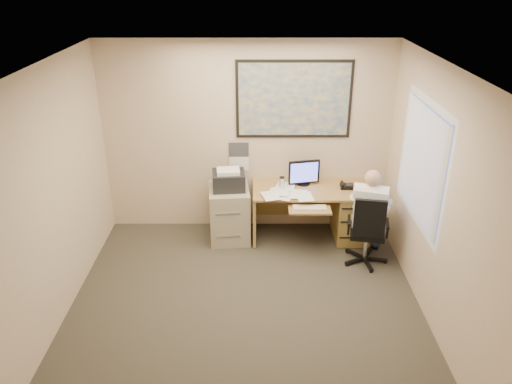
{
  "coord_description": "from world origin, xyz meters",
  "views": [
    {
      "loc": [
        0.11,
        -4.35,
        3.59
      ],
      "look_at": [
        0.12,
        1.3,
        0.97
      ],
      "focal_mm": 35.0,
      "sensor_mm": 36.0,
      "label": 1
    }
  ],
  "objects_px": {
    "person": "(368,217)",
    "office_chair": "(367,244)",
    "desk": "(333,208)",
    "filing_cabinet": "(229,209)"
  },
  "relations": [
    {
      "from": "person",
      "to": "office_chair",
      "type": "bearing_deg",
      "value": -64.44
    },
    {
      "from": "office_chair",
      "to": "person",
      "type": "bearing_deg",
      "value": 107.15
    },
    {
      "from": "desk",
      "to": "filing_cabinet",
      "type": "distance_m",
      "value": 1.46
    },
    {
      "from": "desk",
      "to": "person",
      "type": "xyz_separation_m",
      "value": [
        0.34,
        -0.64,
        0.2
      ]
    },
    {
      "from": "desk",
      "to": "filing_cabinet",
      "type": "relative_size",
      "value": 1.52
    },
    {
      "from": "office_chair",
      "to": "person",
      "type": "xyz_separation_m",
      "value": [
        -0.01,
        0.08,
        0.35
      ]
    },
    {
      "from": "desk",
      "to": "person",
      "type": "distance_m",
      "value": 0.75
    },
    {
      "from": "office_chair",
      "to": "person",
      "type": "distance_m",
      "value": 0.36
    },
    {
      "from": "desk",
      "to": "filing_cabinet",
      "type": "xyz_separation_m",
      "value": [
        -1.46,
        -0.04,
        0.01
      ]
    },
    {
      "from": "desk",
      "to": "filing_cabinet",
      "type": "bearing_deg",
      "value": -178.48
    }
  ]
}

